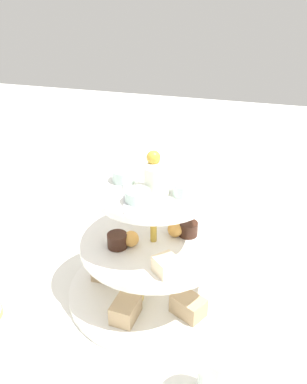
# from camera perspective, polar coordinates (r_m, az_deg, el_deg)

# --- Properties ---
(ground_plane) EXTENTS (2.40, 2.40, 0.00)m
(ground_plane) POSITION_cam_1_polar(r_m,az_deg,el_deg) (0.70, -0.00, -13.44)
(ground_plane) COLOR silver
(tiered_serving_stand) EXTENTS (0.27, 0.27, 0.25)m
(tiered_serving_stand) POSITION_cam_1_polar(r_m,az_deg,el_deg) (0.66, -0.02, -8.41)
(tiered_serving_stand) COLOR white
(tiered_serving_stand) RESTS_ON ground_plane
(water_glass_tall_right) EXTENTS (0.07, 0.07, 0.11)m
(water_glass_tall_right) POSITION_cam_1_polar(r_m,az_deg,el_deg) (0.88, -1.14, 0.04)
(water_glass_tall_right) COLOR silver
(water_glass_tall_right) RESTS_ON ground_plane
(water_glass_short_left) EXTENTS (0.06, 0.06, 0.07)m
(water_glass_short_left) POSITION_cam_1_polar(r_m,az_deg,el_deg) (0.56, -16.45, -23.58)
(water_glass_short_left) COLOR silver
(water_glass_short_left) RESTS_ON ground_plane
(butter_knife_right) EXTENTS (0.17, 0.04, 0.00)m
(butter_knife_right) POSITION_cam_1_polar(r_m,az_deg,el_deg) (0.84, -19.15, -7.42)
(butter_knife_right) COLOR silver
(butter_knife_right) RESTS_ON ground_plane
(water_glass_mid_back) EXTENTS (0.06, 0.06, 0.10)m
(water_glass_mid_back) POSITION_cam_1_polar(r_m,az_deg,el_deg) (0.53, 9.52, -24.00)
(water_glass_mid_back) COLOR silver
(water_glass_mid_back) RESTS_ON ground_plane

